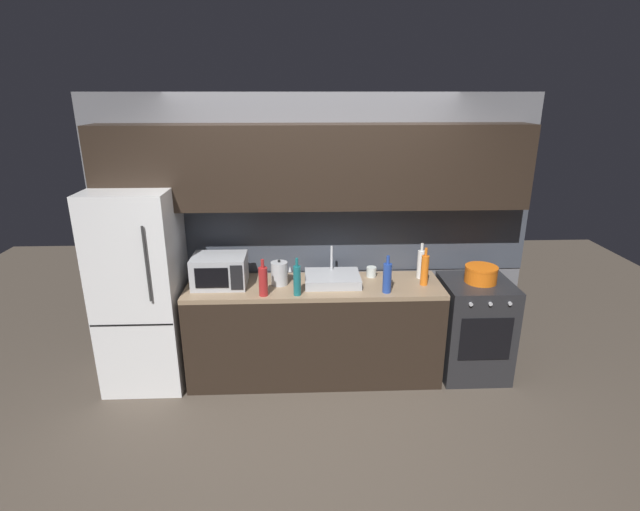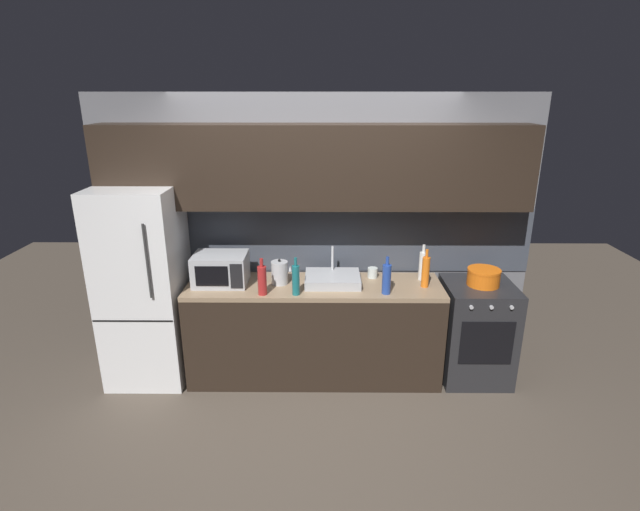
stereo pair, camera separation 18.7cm
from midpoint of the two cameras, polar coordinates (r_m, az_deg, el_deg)
ground_plane at (r=3.92m, az=-1.68°, el=-20.89°), size 10.00×10.00×0.00m
back_wall at (r=4.32m, az=-2.08°, el=6.05°), size 3.97×0.44×2.50m
counter_run at (r=4.42m, az=-1.89°, el=-8.86°), size 2.23×0.60×0.90m
refrigerator at (r=4.49m, az=-21.46°, el=-3.74°), size 0.68×0.69×1.76m
oven_range at (r=4.66m, az=16.53°, el=-8.17°), size 0.60×0.62×0.90m
microwave at (r=4.27m, az=-12.99°, el=-1.77°), size 0.46×0.35×0.27m
sink_basin at (r=4.25m, az=0.21°, el=-2.76°), size 0.48×0.38×0.30m
kettle at (r=4.22m, az=-6.07°, el=-2.10°), size 0.18×0.15×0.23m
wine_bottle_blue at (r=4.05m, az=6.63°, el=-2.60°), size 0.07×0.07×0.32m
wine_bottle_white at (r=4.41m, az=10.64°, el=-0.98°), size 0.07×0.07×0.33m
wine_bottle_orange at (r=4.26m, az=11.03°, el=-1.66°), size 0.07×0.07×0.34m
wine_bottle_teal at (r=3.98m, az=-4.07°, el=-2.92°), size 0.06×0.06×0.32m
wine_bottle_red at (r=4.00m, az=-8.06°, el=-3.00°), size 0.08×0.08×0.31m
mug_clear at (r=4.41m, az=4.88°, el=-1.94°), size 0.09×0.09×0.09m
cooking_pot at (r=4.46m, az=17.34°, el=-2.13°), size 0.28×0.28×0.15m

